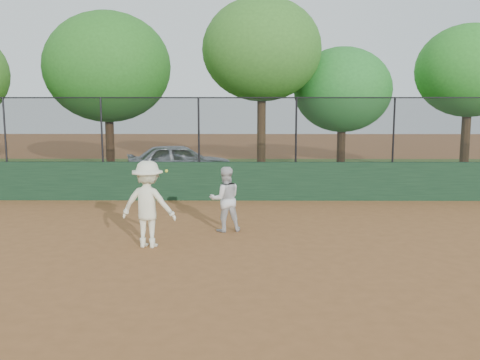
{
  "coord_description": "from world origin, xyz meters",
  "views": [
    {
      "loc": [
        0.89,
        -10.49,
        3.08
      ],
      "look_at": [
        0.8,
        2.2,
        1.2
      ],
      "focal_mm": 40.0,
      "sensor_mm": 36.0,
      "label": 1
    }
  ],
  "objects_px": {
    "player_main": "(148,204)",
    "tree_3": "(343,90)",
    "player_second": "(225,199)",
    "parked_car": "(180,161)",
    "tree_1": "(107,67)",
    "tree_4": "(470,71)",
    "tree_2": "(262,50)"
  },
  "relations": [
    {
      "from": "player_main",
      "to": "tree_3",
      "type": "height_order",
      "value": "tree_3"
    },
    {
      "from": "parked_car",
      "to": "player_main",
      "type": "bearing_deg",
      "value": 170.03
    },
    {
      "from": "tree_2",
      "to": "tree_4",
      "type": "relative_size",
      "value": 1.17
    },
    {
      "from": "player_second",
      "to": "tree_1",
      "type": "relative_size",
      "value": 0.23
    },
    {
      "from": "parked_car",
      "to": "player_second",
      "type": "relative_size",
      "value": 2.69
    },
    {
      "from": "player_second",
      "to": "parked_car",
      "type": "bearing_deg",
      "value": -90.61
    },
    {
      "from": "parked_car",
      "to": "player_main",
      "type": "distance_m",
      "value": 10.02
    },
    {
      "from": "player_second",
      "to": "tree_4",
      "type": "relative_size",
      "value": 0.25
    },
    {
      "from": "player_second",
      "to": "player_main",
      "type": "xyz_separation_m",
      "value": [
        -1.58,
        -1.39,
        0.15
      ]
    },
    {
      "from": "player_second",
      "to": "tree_2",
      "type": "bearing_deg",
      "value": -111.52
    },
    {
      "from": "player_second",
      "to": "tree_2",
      "type": "xyz_separation_m",
      "value": [
        1.15,
        9.21,
        4.31
      ]
    },
    {
      "from": "player_second",
      "to": "tree_2",
      "type": "height_order",
      "value": "tree_2"
    },
    {
      "from": "player_second",
      "to": "tree_1",
      "type": "bearing_deg",
      "value": -77.04
    },
    {
      "from": "player_second",
      "to": "tree_1",
      "type": "height_order",
      "value": "tree_1"
    },
    {
      "from": "player_main",
      "to": "tree_3",
      "type": "xyz_separation_m",
      "value": [
        6.2,
        11.87,
        2.62
      ]
    },
    {
      "from": "parked_car",
      "to": "tree_4",
      "type": "distance_m",
      "value": 12.08
    },
    {
      "from": "tree_3",
      "to": "tree_4",
      "type": "distance_m",
      "value": 5.01
    },
    {
      "from": "player_main",
      "to": "tree_4",
      "type": "bearing_deg",
      "value": 44.01
    },
    {
      "from": "tree_4",
      "to": "player_main",
      "type": "bearing_deg",
      "value": -135.99
    },
    {
      "from": "player_main",
      "to": "tree_4",
      "type": "distance_m",
      "value": 15.65
    },
    {
      "from": "parked_car",
      "to": "tree_1",
      "type": "bearing_deg",
      "value": 51.24
    },
    {
      "from": "player_second",
      "to": "tree_2",
      "type": "distance_m",
      "value": 10.24
    },
    {
      "from": "tree_1",
      "to": "parked_car",
      "type": "bearing_deg",
      "value": -25.73
    },
    {
      "from": "tree_1",
      "to": "tree_3",
      "type": "bearing_deg",
      "value": 2.09
    },
    {
      "from": "tree_4",
      "to": "tree_1",
      "type": "bearing_deg",
      "value": 176.55
    },
    {
      "from": "player_second",
      "to": "player_main",
      "type": "height_order",
      "value": "player_main"
    },
    {
      "from": "parked_car",
      "to": "tree_2",
      "type": "relative_size",
      "value": 0.58
    },
    {
      "from": "tree_3",
      "to": "tree_4",
      "type": "relative_size",
      "value": 0.87
    },
    {
      "from": "tree_1",
      "to": "player_second",
      "type": "bearing_deg",
      "value": -62.64
    },
    {
      "from": "tree_3",
      "to": "tree_4",
      "type": "bearing_deg",
      "value": -14.54
    },
    {
      "from": "player_second",
      "to": "tree_2",
      "type": "relative_size",
      "value": 0.22
    },
    {
      "from": "tree_2",
      "to": "tree_3",
      "type": "relative_size",
      "value": 1.34
    }
  ]
}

